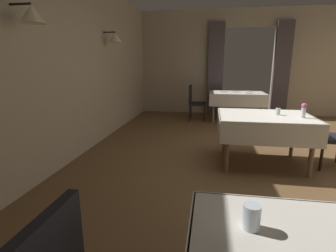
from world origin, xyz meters
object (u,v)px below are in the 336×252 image
at_px(glass_mid_b, 278,112).
at_px(plate_far_d, 248,93).
at_px(plate_far_c, 223,92).
at_px(chair_far_left, 195,101).
at_px(dining_table_mid, 264,122).
at_px(plate_far_b, 248,91).
at_px(glass_near_b, 252,217).
at_px(dining_table_far, 237,96).
at_px(plate_far_a, 235,91).
at_px(flower_vase_mid, 304,110).

distance_m(glass_mid_b, plate_far_d, 2.82).
relative_size(plate_far_c, plate_far_d, 1.06).
xyz_separation_m(chair_far_left, plate_far_d, (1.35, -0.16, 0.24)).
relative_size(dining_table_mid, glass_mid_b, 13.14).
relative_size(dining_table_mid, plate_far_b, 6.00).
height_order(glass_near_b, plate_far_c, glass_near_b).
xyz_separation_m(dining_table_far, glass_near_b, (-0.50, -5.85, 0.16)).
bearing_deg(chair_far_left, plate_far_a, 13.49).
height_order(dining_table_mid, flower_vase_mid, flower_vase_mid).
bearing_deg(glass_mid_b, chair_far_left, 114.88).
bearing_deg(plate_far_a, plate_far_b, 20.14).
distance_m(chair_far_left, plate_far_c, 0.80).
bearing_deg(plate_far_c, plate_far_d, -30.18).
height_order(dining_table_mid, plate_far_a, plate_far_a).
bearing_deg(flower_vase_mid, plate_far_a, 100.27).
distance_m(dining_table_far, plate_far_a, 0.21).
bearing_deg(plate_far_d, glass_near_b, -97.63).
xyz_separation_m(dining_table_mid, flower_vase_mid, (0.47, -0.13, 0.21)).
bearing_deg(plate_far_d, glass_mid_b, -89.43).
bearing_deg(glass_mid_b, plate_far_c, 101.36).
bearing_deg(plate_far_a, flower_vase_mid, -79.73).
bearing_deg(plate_far_d, plate_far_c, 149.82).
bearing_deg(plate_far_b, chair_far_left, -164.78).
height_order(dining_table_far, plate_far_c, plate_far_c).
bearing_deg(plate_far_a, plate_far_d, -54.48).
bearing_deg(dining_table_far, dining_table_mid, -88.08).
bearing_deg(flower_vase_mid, glass_near_b, -112.07).
xyz_separation_m(plate_far_a, plate_far_d, (0.30, -0.41, 0.00)).
xyz_separation_m(dining_table_mid, plate_far_c, (-0.46, 3.20, 0.11)).
height_order(dining_table_far, plate_far_b, plate_far_b).
relative_size(dining_table_mid, dining_table_far, 0.93).
bearing_deg(plate_far_b, glass_near_b, -97.55).
bearing_deg(flower_vase_mid, dining_table_mid, 165.12).
bearing_deg(glass_near_b, plate_far_c, 88.61).
height_order(plate_far_b, plate_far_c, same).
height_order(plate_far_a, plate_far_c, same).
bearing_deg(chair_far_left, dining_table_mid, -68.29).
xyz_separation_m(glass_near_b, plate_far_d, (0.75, 5.62, -0.05)).
bearing_deg(plate_far_b, plate_far_c, -164.07).
height_order(glass_mid_b, plate_far_b, glass_mid_b).
bearing_deg(flower_vase_mid, dining_table_far, 100.14).
bearing_deg(dining_table_mid, plate_far_a, 92.50).
bearing_deg(glass_near_b, chair_far_left, 95.92).
height_order(glass_mid_b, plate_far_c, glass_mid_b).
xyz_separation_m(dining_table_mid, plate_far_a, (-0.14, 3.26, 0.11)).
distance_m(dining_table_mid, plate_far_d, 2.86).
distance_m(chair_far_left, glass_mid_b, 3.29).
bearing_deg(dining_table_far, glass_mid_b, -84.68).
bearing_deg(dining_table_mid, plate_far_c, 98.09).
relative_size(flower_vase_mid, plate_far_d, 0.93).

